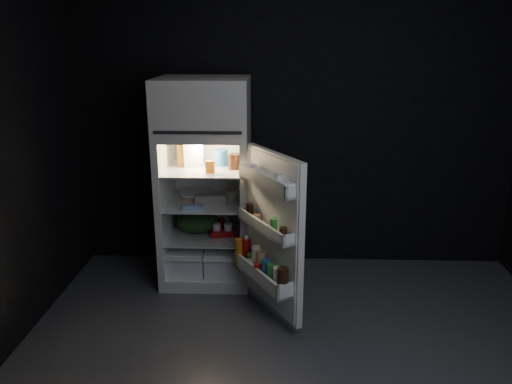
{
  "coord_description": "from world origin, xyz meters",
  "views": [
    {
      "loc": [
        -0.2,
        -2.83,
        2.08
      ],
      "look_at": [
        -0.34,
        1.0,
        0.9
      ],
      "focal_mm": 35.0,
      "sensor_mm": 36.0,
      "label": 1
    }
  ],
  "objects_px": {
    "fridge_door": "(270,236)",
    "egg_carton": "(210,199)",
    "refrigerator": "(206,174)",
    "yogurt_tray": "(224,233)",
    "milk_jug": "(193,152)"
  },
  "relations": [
    {
      "from": "fridge_door",
      "to": "yogurt_tray",
      "type": "bearing_deg",
      "value": 123.8
    },
    {
      "from": "refrigerator",
      "to": "yogurt_tray",
      "type": "bearing_deg",
      "value": -29.59
    },
    {
      "from": "egg_carton",
      "to": "yogurt_tray",
      "type": "distance_m",
      "value": 0.33
    },
    {
      "from": "refrigerator",
      "to": "egg_carton",
      "type": "bearing_deg",
      "value": -58.04
    },
    {
      "from": "refrigerator",
      "to": "egg_carton",
      "type": "height_order",
      "value": "refrigerator"
    },
    {
      "from": "fridge_door",
      "to": "egg_carton",
      "type": "height_order",
      "value": "fridge_door"
    },
    {
      "from": "egg_carton",
      "to": "yogurt_tray",
      "type": "bearing_deg",
      "value": -14.17
    },
    {
      "from": "milk_jug",
      "to": "refrigerator",
      "type": "bearing_deg",
      "value": -29.47
    },
    {
      "from": "refrigerator",
      "to": "egg_carton",
      "type": "distance_m",
      "value": 0.21
    },
    {
      "from": "fridge_door",
      "to": "egg_carton",
      "type": "bearing_deg",
      "value": 129.71
    },
    {
      "from": "refrigerator",
      "to": "yogurt_tray",
      "type": "height_order",
      "value": "refrigerator"
    },
    {
      "from": "milk_jug",
      "to": "egg_carton",
      "type": "height_order",
      "value": "milk_jug"
    },
    {
      "from": "refrigerator",
      "to": "fridge_door",
      "type": "height_order",
      "value": "refrigerator"
    },
    {
      "from": "egg_carton",
      "to": "yogurt_tray",
      "type": "relative_size",
      "value": 1.15
    },
    {
      "from": "fridge_door",
      "to": "egg_carton",
      "type": "distance_m",
      "value": 0.81
    }
  ]
}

